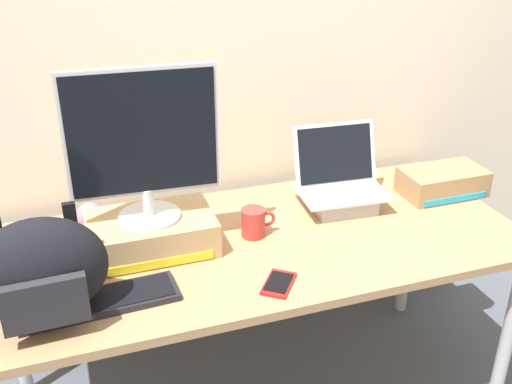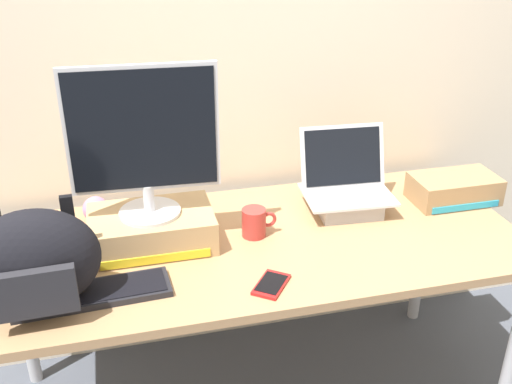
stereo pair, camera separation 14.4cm
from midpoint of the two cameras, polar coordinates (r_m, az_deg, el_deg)
The scene contains 11 objects.
back_wall at distance 2.27m, azimuth -6.01°, elevation 14.03°, with size 7.00×0.10×2.60m, color beige.
desk at distance 2.07m, azimuth -2.00°, elevation -6.19°, with size 1.82×0.79×0.74m.
toner_box_yellow at distance 2.00m, azimuth -12.01°, elevation -3.90°, with size 0.41×0.26×0.12m.
desktop_monitor at distance 1.86m, azimuth -12.90°, elevation 4.47°, with size 0.47×0.20×0.49m.
open_laptop at distance 2.23m, azimuth 6.19°, elevation 0.05°, with size 0.33×0.26×0.30m.
external_keyboard at distance 1.80m, azimuth -16.95°, elevation -10.02°, with size 0.45×0.16×0.02m.
messenger_backpack at distance 1.73m, azimuth -22.14°, elevation -7.05°, with size 0.36×0.26×0.30m.
coffee_mug at distance 2.03m, azimuth -2.32°, elevation -2.97°, with size 0.12×0.08×0.10m.
cell_phone at distance 1.80m, azimuth -0.13°, elevation -8.77°, with size 0.14×0.15×0.01m.
plush_toy at distance 2.18m, azimuth -17.41°, elevation -2.19°, with size 0.09×0.09×0.09m.
toner_box_cyan at distance 2.41m, azimuth 15.74°, elevation 0.91°, with size 0.32×0.18×0.10m.
Camera 1 is at (-0.56, -1.65, 1.78)m, focal length 41.94 mm.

